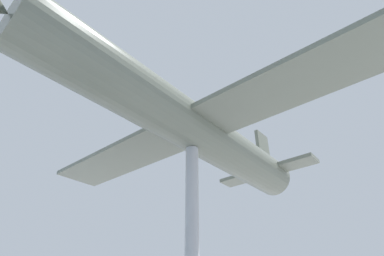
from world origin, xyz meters
The scene contains 2 objects.
support_pylon_central centered at (0.00, 0.00, 3.30)m, with size 0.44×0.44×6.59m.
suspended_airplane centered at (-0.01, 0.22, 7.48)m, with size 15.70×14.68×3.20m.
Camera 1 is at (-6.35, 7.09, 1.63)m, focal length 28.00 mm.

